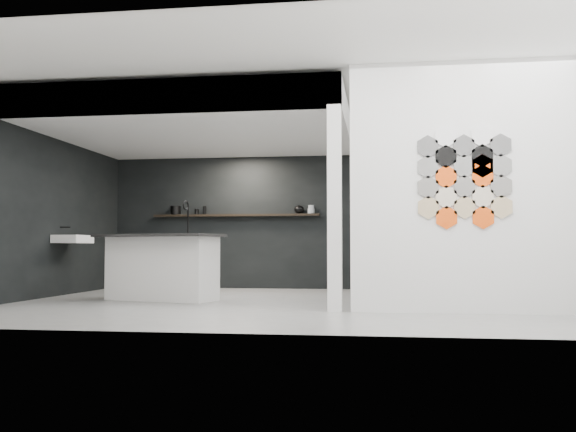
# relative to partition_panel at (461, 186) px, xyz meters

# --- Properties ---
(floor) EXTENTS (7.00, 6.00, 0.01)m
(floor) POSITION_rel_partition_panel_xyz_m (-2.23, 1.00, -1.40)
(floor) COLOR slate
(partition_panel) EXTENTS (2.45, 0.15, 2.80)m
(partition_panel) POSITION_rel_partition_panel_xyz_m (0.00, 0.00, 0.00)
(partition_panel) COLOR silver
(partition_panel) RESTS_ON floor
(bay_clad_back) EXTENTS (4.40, 0.04, 2.35)m
(bay_clad_back) POSITION_rel_partition_panel_xyz_m (-3.52, 3.97, -0.22)
(bay_clad_back) COLOR black
(bay_clad_back) RESTS_ON floor
(bay_clad_left) EXTENTS (0.04, 4.00, 2.35)m
(bay_clad_left) POSITION_rel_partition_panel_xyz_m (-5.70, 2.00, -0.22)
(bay_clad_left) COLOR black
(bay_clad_left) RESTS_ON floor
(bulkhead) EXTENTS (4.40, 4.00, 0.40)m
(bulkhead) POSITION_rel_partition_panel_xyz_m (-3.52, 2.00, 1.15)
(bulkhead) COLOR silver
(bulkhead) RESTS_ON corner_column
(corner_column) EXTENTS (0.16, 0.16, 2.35)m
(corner_column) POSITION_rel_partition_panel_xyz_m (-1.41, 0.00, -0.22)
(corner_column) COLOR silver
(corner_column) RESTS_ON floor
(fascia_beam) EXTENTS (4.40, 0.16, 0.40)m
(fascia_beam) POSITION_rel_partition_panel_xyz_m (-3.52, 0.08, 1.15)
(fascia_beam) COLOR silver
(fascia_beam) RESTS_ON corner_column
(wall_basin) EXTENTS (0.40, 0.60, 0.12)m
(wall_basin) POSITION_rel_partition_panel_xyz_m (-5.46, 1.80, -0.55)
(wall_basin) COLOR silver
(wall_basin) RESTS_ON bay_clad_left
(display_shelf) EXTENTS (3.00, 0.15, 0.04)m
(display_shelf) POSITION_rel_partition_panel_xyz_m (-3.43, 3.87, -0.10)
(display_shelf) COLOR black
(display_shelf) RESTS_ON bay_clad_back
(kitchen_island) EXTENTS (1.85, 1.18, 1.38)m
(kitchen_island) POSITION_rel_partition_panel_xyz_m (-3.86, 1.21, -0.93)
(kitchen_island) COLOR silver
(kitchen_island) RESTS_ON floor
(stockpot) EXTENTS (0.20, 0.20, 0.15)m
(stockpot) POSITION_rel_partition_panel_xyz_m (-4.54, 3.87, -0.00)
(stockpot) COLOR black
(stockpot) RESTS_ON display_shelf
(kettle) EXTENTS (0.18, 0.18, 0.15)m
(kettle) POSITION_rel_partition_panel_xyz_m (-2.29, 3.87, -0.01)
(kettle) COLOR black
(kettle) RESTS_ON display_shelf
(glass_bowl) EXTENTS (0.14, 0.14, 0.09)m
(glass_bowl) POSITION_rel_partition_panel_xyz_m (-2.08, 3.87, -0.04)
(glass_bowl) COLOR gray
(glass_bowl) RESTS_ON display_shelf
(glass_vase) EXTENTS (0.13, 0.13, 0.15)m
(glass_vase) POSITION_rel_partition_panel_xyz_m (-2.08, 3.87, -0.01)
(glass_vase) COLOR gray
(glass_vase) RESTS_ON display_shelf
(bottle_dark) EXTENTS (0.07, 0.07, 0.15)m
(bottle_dark) POSITION_rel_partition_panel_xyz_m (-4.00, 3.87, -0.01)
(bottle_dark) COLOR black
(bottle_dark) RESTS_ON display_shelf
(utensil_cup) EXTENTS (0.08, 0.08, 0.09)m
(utensil_cup) POSITION_rel_partition_panel_xyz_m (-4.15, 3.87, -0.03)
(utensil_cup) COLOR black
(utensil_cup) RESTS_ON display_shelf
(hex_tile_cluster) EXTENTS (1.04, 0.02, 1.16)m
(hex_tile_cluster) POSITION_rel_partition_panel_xyz_m (0.03, -0.09, 0.10)
(hex_tile_cluster) COLOR tan
(hex_tile_cluster) RESTS_ON partition_panel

